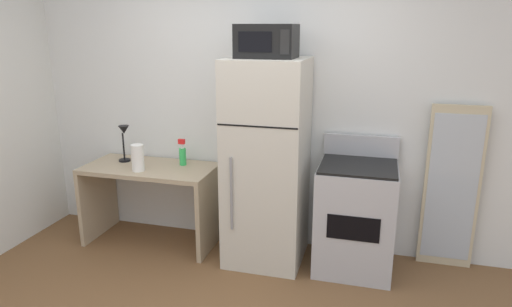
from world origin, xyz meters
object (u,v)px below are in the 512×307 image
(microwave, at_px, (267,41))
(oven_range, at_px, (355,216))
(desk_lamp, at_px, (124,137))
(paper_towel_roll, at_px, (138,158))
(spray_bottle, at_px, (183,155))
(leaning_mirror, at_px, (452,188))
(desk, at_px, (151,189))
(refrigerator, at_px, (267,163))

(microwave, relative_size, oven_range, 0.42)
(desk_lamp, xyz_separation_m, microwave, (1.41, -0.12, 0.89))
(desk_lamp, xyz_separation_m, paper_towel_roll, (0.26, -0.22, -0.12))
(spray_bottle, height_order, leaning_mirror, leaning_mirror)
(paper_towel_roll, xyz_separation_m, microwave, (1.15, 0.10, 1.01))
(desk_lamp, height_order, spray_bottle, desk_lamp)
(desk_lamp, relative_size, microwave, 0.77)
(spray_bottle, relative_size, leaning_mirror, 0.18)
(desk, height_order, paper_towel_roll, paper_towel_roll)
(oven_range, xyz_separation_m, leaning_mirror, (0.76, 0.26, 0.23))
(spray_bottle, bearing_deg, refrigerator, -9.84)
(desk_lamp, distance_m, paper_towel_roll, 0.36)
(desk_lamp, relative_size, refrigerator, 0.20)
(desk_lamp, bearing_deg, paper_towel_roll, -40.20)
(microwave, xyz_separation_m, oven_range, (0.76, 0.05, -1.42))
(paper_towel_roll, height_order, spray_bottle, spray_bottle)
(paper_towel_roll, bearing_deg, oven_range, 4.37)
(paper_towel_roll, bearing_deg, desk_lamp, 139.80)
(paper_towel_roll, xyz_separation_m, refrigerator, (1.15, 0.12, 0.01))
(paper_towel_roll, xyz_separation_m, oven_range, (1.91, 0.15, -0.40))
(desk, distance_m, paper_towel_roll, 0.37)
(refrigerator, bearing_deg, microwave, -89.69)
(refrigerator, bearing_deg, leaning_mirror, 10.47)
(desk, distance_m, oven_range, 1.88)
(microwave, bearing_deg, paper_towel_roll, -175.04)
(desk, xyz_separation_m, microwave, (1.12, -0.04, 1.36))
(paper_towel_roll, xyz_separation_m, spray_bottle, (0.31, 0.27, -0.02))
(desk_lamp, xyz_separation_m, spray_bottle, (0.57, 0.05, -0.14))
(spray_bottle, relative_size, oven_range, 0.23)
(paper_towel_roll, height_order, microwave, microwave)
(desk_lamp, distance_m, oven_range, 2.23)
(refrigerator, height_order, leaning_mirror, refrigerator)
(oven_range, bearing_deg, paper_towel_roll, -175.63)
(refrigerator, bearing_deg, desk_lamp, 176.09)
(spray_bottle, bearing_deg, leaning_mirror, 3.25)
(refrigerator, relative_size, oven_range, 1.60)
(leaning_mirror, bearing_deg, desk_lamp, -176.41)
(microwave, bearing_deg, oven_range, 3.46)
(desk_lamp, bearing_deg, oven_range, -1.89)
(refrigerator, bearing_deg, paper_towel_roll, -174.00)
(spray_bottle, height_order, refrigerator, refrigerator)
(leaning_mirror, bearing_deg, oven_range, -161.35)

